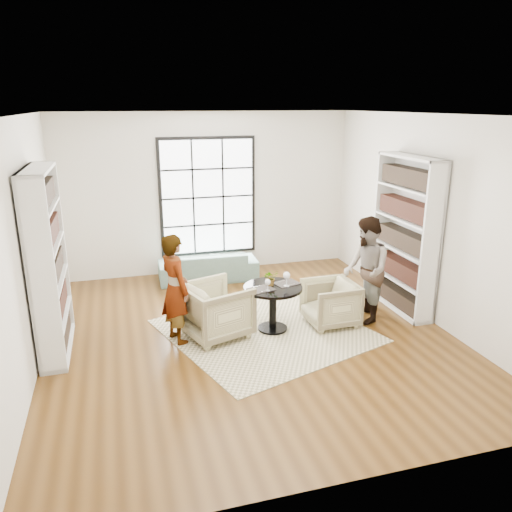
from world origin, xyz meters
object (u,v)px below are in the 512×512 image
object	(u,v)px
person_left	(175,289)
person_right	(366,270)
armchair_right	(330,303)
flower_centerpiece	(271,278)
armchair_left	(216,310)
pedestal_table	(273,298)
wine_glass_right	(287,276)
sofa	(208,266)
wine_glass_left	(268,282)

from	to	relation	value
person_left	person_right	xyz separation A→B (m)	(2.78, -0.08, 0.03)
armchair_right	flower_centerpiece	bearing A→B (deg)	-97.49
armchair_left	flower_centerpiece	bearing A→B (deg)	-107.38
pedestal_table	flower_centerpiece	world-z (taller)	flower_centerpiece
pedestal_table	person_left	bearing A→B (deg)	178.27
pedestal_table	armchair_left	distance (m)	0.82
wine_glass_right	flower_centerpiece	bearing A→B (deg)	153.98
armchair_right	flower_centerpiece	xyz separation A→B (m)	(-0.89, 0.10, 0.45)
armchair_right	person_right	size ratio (longest dim) A/B	0.46
sofa	wine_glass_left	distance (m)	2.60
wine_glass_left	wine_glass_right	bearing A→B (deg)	17.36
flower_centerpiece	armchair_left	bearing A→B (deg)	-178.74
person_left	armchair_left	bearing A→B (deg)	-109.61
person_left	person_right	world-z (taller)	person_right
sofa	person_right	xyz separation A→B (m)	(1.91, -2.42, 0.53)
sofa	armchair_right	distance (m)	2.78
person_right	flower_centerpiece	bearing A→B (deg)	-81.68
wine_glass_left	pedestal_table	bearing A→B (deg)	48.78
armchair_left	person_left	bearing A→B (deg)	71.36
wine_glass_right	armchair_left	bearing A→B (deg)	175.30
armchair_right	armchair_left	bearing A→B (deg)	-93.96
person_left	sofa	bearing A→B (deg)	-40.10
armchair_left	person_right	world-z (taller)	person_right
person_right	pedestal_table	bearing A→B (deg)	-79.37
wine_glass_right	wine_glass_left	bearing A→B (deg)	-162.64
sofa	person_right	size ratio (longest dim) A/B	1.13
pedestal_table	sofa	distance (m)	2.44
sofa	wine_glass_left	world-z (taller)	wine_glass_left
armchair_right	sofa	bearing A→B (deg)	-151.94
pedestal_table	flower_centerpiece	xyz separation A→B (m)	(-0.02, 0.06, 0.30)
flower_centerpiece	wine_glass_left	bearing A→B (deg)	-117.83
sofa	wine_glass_left	xyz separation A→B (m)	(0.37, -2.52, 0.53)
sofa	armchair_left	world-z (taller)	armchair_left
pedestal_table	flower_centerpiece	size ratio (longest dim) A/B	3.60
person_left	flower_centerpiece	bearing A→B (deg)	-108.87
sofa	person_right	distance (m)	3.13
person_left	wine_glass_left	world-z (taller)	person_left
pedestal_table	person_left	size ratio (longest dim) A/B	0.55
wine_glass_left	wine_glass_right	xyz separation A→B (m)	(0.31, 0.10, 0.03)
sofa	person_left	bearing A→B (deg)	71.70
person_left	wine_glass_right	distance (m)	1.55
armchair_right	flower_centerpiece	distance (m)	1.00
person_right	flower_centerpiece	world-z (taller)	person_right
armchair_left	wine_glass_right	size ratio (longest dim) A/B	3.96
wine_glass_left	flower_centerpiece	size ratio (longest dim) A/B	0.74
pedestal_table	person_right	xyz separation A→B (m)	(1.42, -0.04, 0.30)
armchair_left	armchair_right	distance (m)	1.69
armchair_right	wine_glass_left	world-z (taller)	wine_glass_left
pedestal_table	armchair_left	world-z (taller)	armchair_left
armchair_left	wine_glass_right	distance (m)	1.09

